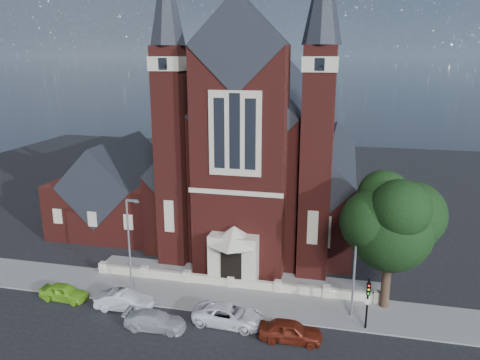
% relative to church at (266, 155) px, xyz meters
% --- Properties ---
extents(ground, '(120.00, 120.00, 0.00)m').
position_rel_church_xyz_m(ground, '(0.00, -7.94, -8.19)').
color(ground, black).
rests_on(ground, ground).
extents(pavement_strip, '(60.00, 5.00, 0.12)m').
position_rel_church_xyz_m(pavement_strip, '(0.00, -18.44, -8.19)').
color(pavement_strip, slate).
rests_on(pavement_strip, ground).
extents(forecourt_paving, '(26.00, 3.00, 0.14)m').
position_rel_church_xyz_m(forecourt_paving, '(0.00, -14.44, -8.19)').
color(forecourt_paving, slate).
rests_on(forecourt_paving, ground).
extents(forecourt_wall, '(24.00, 0.40, 0.90)m').
position_rel_church_xyz_m(forecourt_wall, '(0.00, -16.44, -8.19)').
color(forecourt_wall, '#B5A690').
rests_on(forecourt_wall, ground).
extents(church, '(20.01, 34.90, 29.20)m').
position_rel_church_xyz_m(church, '(0.00, 0.00, 0.00)').
color(church, '#511A15').
rests_on(church, ground).
extents(parish_hall, '(12.00, 12.20, 10.24)m').
position_rel_church_xyz_m(parish_hall, '(-16.00, -4.94, -4.17)').
color(parish_hall, '#511A15').
rests_on(parish_hall, ground).
extents(street_tree, '(6.40, 6.60, 10.70)m').
position_rel_church_xyz_m(street_tree, '(12.60, -17.23, -1.23)').
color(street_tree, black).
rests_on(street_tree, ground).
extents(street_lamp_left, '(1.16, 0.22, 8.09)m').
position_rel_church_xyz_m(street_lamp_left, '(-7.91, -18.94, -3.59)').
color(street_lamp_left, gray).
rests_on(street_lamp_left, ground).
extents(street_lamp_right, '(1.16, 0.22, 8.09)m').
position_rel_church_xyz_m(street_lamp_right, '(10.09, -18.94, -3.59)').
color(street_lamp_right, gray).
rests_on(street_lamp_right, ground).
extents(traffic_signal, '(0.28, 0.42, 4.00)m').
position_rel_church_xyz_m(traffic_signal, '(11.00, -20.52, -5.60)').
color(traffic_signal, black).
rests_on(traffic_signal, ground).
extents(car_lime_van, '(4.05, 1.80, 1.36)m').
position_rel_church_xyz_m(car_lime_van, '(-12.66, -21.55, -7.51)').
color(car_lime_van, '#7EC727').
rests_on(car_lime_van, ground).
extents(car_silver_a, '(4.55, 1.83, 1.47)m').
position_rel_church_xyz_m(car_silver_a, '(-7.24, -21.81, -7.45)').
color(car_silver_a, '#B9BEC2').
rests_on(car_silver_a, ground).
extents(car_silver_b, '(4.58, 1.97, 1.31)m').
position_rel_church_xyz_m(car_silver_b, '(-3.84, -23.79, -7.53)').
color(car_silver_b, '#A8ABB0').
rests_on(car_silver_b, ground).
extents(car_white_suv, '(5.41, 2.71, 1.47)m').
position_rel_church_xyz_m(car_white_suv, '(1.19, -21.99, -7.45)').
color(car_white_suv, white).
rests_on(car_white_suv, ground).
extents(car_dark_red, '(4.47, 1.93, 1.50)m').
position_rel_church_xyz_m(car_dark_red, '(5.87, -23.05, -7.43)').
color(car_dark_red, maroon).
rests_on(car_dark_red, ground).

